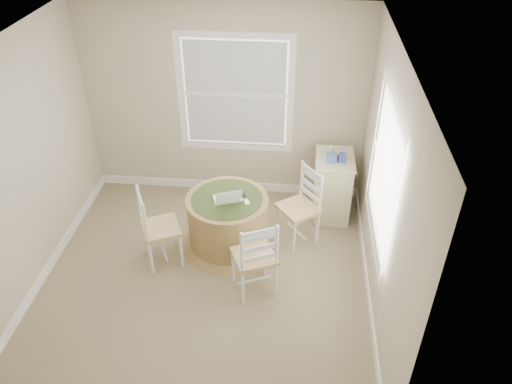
# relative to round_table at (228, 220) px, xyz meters

# --- Properties ---
(room) EXTENTS (3.64, 3.64, 2.64)m
(room) POSITION_rel_round_table_xyz_m (-0.01, -0.46, 0.93)
(room) COLOR #8D7D59
(room) RESTS_ON ground
(round_table) EXTENTS (1.13, 1.13, 0.68)m
(round_table) POSITION_rel_round_table_xyz_m (0.00, 0.00, 0.00)
(round_table) COLOR #9F8347
(round_table) RESTS_ON ground
(chair_left) EXTENTS (0.54, 0.55, 0.95)m
(chair_left) POSITION_rel_round_table_xyz_m (-0.71, -0.34, 0.10)
(chair_left) COLOR white
(chair_left) RESTS_ON ground
(chair_near) EXTENTS (0.55, 0.54, 0.95)m
(chair_near) POSITION_rel_round_table_xyz_m (0.38, -0.71, 0.10)
(chair_near) COLOR white
(chair_near) RESTS_ON ground
(chair_right) EXTENTS (0.57, 0.58, 0.95)m
(chair_right) POSITION_rel_round_table_xyz_m (0.82, 0.17, 0.10)
(chair_right) COLOR white
(chair_right) RESTS_ON ground
(laptop) EXTENTS (0.37, 0.35, 0.21)m
(laptop) POSITION_rel_round_table_xyz_m (0.01, -0.03, 0.33)
(laptop) COLOR white
(laptop) RESTS_ON round_table
(mouse) EXTENTS (0.08, 0.10, 0.03)m
(mouse) POSITION_rel_round_table_xyz_m (0.16, -0.01, 0.31)
(mouse) COLOR white
(mouse) RESTS_ON round_table
(phone) EXTENTS (0.07, 0.10, 0.02)m
(phone) POSITION_rel_round_table_xyz_m (0.23, -0.05, 0.31)
(phone) COLOR #B7BABF
(phone) RESTS_ON round_table
(keys) EXTENTS (0.07, 0.07, 0.02)m
(keys) POSITION_rel_round_table_xyz_m (0.18, 0.07, 0.31)
(keys) COLOR black
(keys) RESTS_ON round_table
(corner_chest) EXTENTS (0.49, 0.63, 0.84)m
(corner_chest) POSITION_rel_round_table_xyz_m (1.24, 0.74, 0.05)
(corner_chest) COLOR beige
(corner_chest) RESTS_ON ground
(tissue_box) EXTENTS (0.12, 0.12, 0.10)m
(tissue_box) POSITION_rel_round_table_xyz_m (1.18, 0.64, 0.52)
(tissue_box) COLOR #4F5EB4
(tissue_box) RESTS_ON corner_chest
(box_yellow) EXTENTS (0.15, 0.10, 0.06)m
(box_yellow) POSITION_rel_round_table_xyz_m (1.32, 0.78, 0.50)
(box_yellow) COLOR #E4AF50
(box_yellow) RESTS_ON corner_chest
(box_blue) EXTENTS (0.08, 0.08, 0.12)m
(box_blue) POSITION_rel_round_table_xyz_m (1.32, 0.65, 0.53)
(box_blue) COLOR #363EA4
(box_blue) RESTS_ON corner_chest
(cup_cream) EXTENTS (0.07, 0.07, 0.09)m
(cup_cream) POSITION_rel_round_table_xyz_m (1.17, 0.89, 0.52)
(cup_cream) COLOR beige
(cup_cream) RESTS_ON corner_chest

